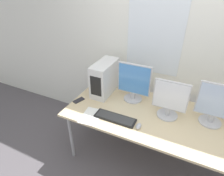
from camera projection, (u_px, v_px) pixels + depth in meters
wall_back at (175, 48)px, 2.27m from camera, size 8.00×0.07×2.70m
desk at (156, 119)px, 2.15m from camera, size 2.07×0.93×0.74m
pc_tower at (105, 78)px, 2.45m from camera, size 0.21×0.48×0.43m
monitor_main at (134, 83)px, 2.29m from camera, size 0.41×0.23×0.49m
monitor_right_near at (170, 100)px, 2.02m from camera, size 0.37×0.23×0.44m
monitor_right_far at (216, 105)px, 1.91m from camera, size 0.38×0.23×0.48m
keyboard at (115, 118)px, 2.08m from camera, size 0.47×0.15×0.02m
mouse at (139, 126)px, 1.96m from camera, size 0.05×0.09×0.03m
cell_phone at (79, 100)px, 2.38m from camera, size 0.11×0.16×0.01m
paper_sheet_front at (91, 116)px, 2.12m from camera, size 0.24×0.32×0.00m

